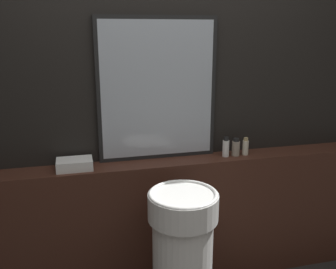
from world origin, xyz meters
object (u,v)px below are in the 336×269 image
towel_stack (75,164)px  pedestal_sink (182,258)px  conditioner_bottle (236,148)px  lotion_bottle (245,147)px  shampoo_bottle (226,147)px  mirror (158,90)px

towel_stack → pedestal_sink: bearing=-38.1°
conditioner_bottle → lotion_bottle: same height
pedestal_sink → shampoo_bottle: 0.78m
pedestal_sink → towel_stack: 0.85m
pedestal_sink → shampoo_bottle: bearing=45.9°
mirror → towel_stack: bearing=-171.1°
pedestal_sink → conditioner_bottle: bearing=41.5°
conditioner_bottle → towel_stack: bearing=180.0°
mirror → shampoo_bottle: mirror is taller
pedestal_sink → lotion_bottle: 0.87m
lotion_bottle → shampoo_bottle: bearing=180.0°
pedestal_sink → lotion_bottle: size_ratio=7.18×
mirror → lotion_bottle: bearing=-8.1°
conditioner_bottle → lotion_bottle: 0.07m
pedestal_sink → towel_stack: (-0.56, 0.44, 0.46)m
mirror → conditioner_bottle: 0.66m
towel_stack → lotion_bottle: lotion_bottle is taller
pedestal_sink → conditioner_bottle: conditioner_bottle is taller
shampoo_bottle → conditioner_bottle: 0.07m
mirror → towel_stack: 0.69m
pedestal_sink → mirror: 1.03m
towel_stack → mirror: bearing=8.9°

